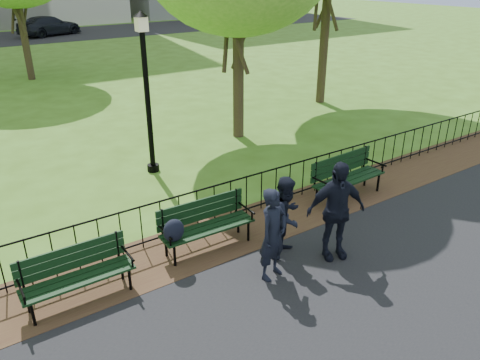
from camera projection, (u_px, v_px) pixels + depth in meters
ground at (284, 267)px, 8.33m from camera, size 120.00×120.00×0.00m
dirt_strip at (236, 231)px, 9.45m from camera, size 60.00×1.60×0.01m
iron_fence at (223, 200)px, 9.62m from camera, size 24.06×0.06×1.00m
park_bench_main at (193, 224)px, 8.50m from camera, size 1.85×0.62×1.02m
park_bench_left_a at (75, 269)px, 7.32m from camera, size 1.74×0.54×0.99m
park_bench_right_a at (346, 172)px, 10.66m from camera, size 1.95×0.69×1.09m
lamppost at (147, 89)px, 11.40m from camera, size 0.36×0.36×3.98m
person_left at (273, 234)px, 7.75m from camera, size 0.69×0.55×1.64m
person_mid at (286, 216)px, 8.44m from camera, size 0.84×0.64×1.53m
person_right at (336, 211)px, 8.28m from camera, size 1.18×0.80×1.86m
sedan_dark at (49, 26)px, 36.68m from camera, size 5.48×3.86×1.47m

